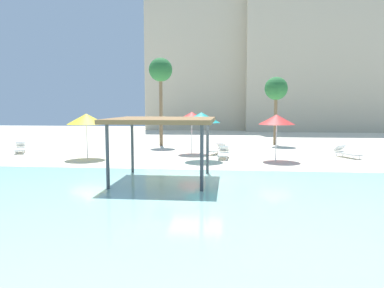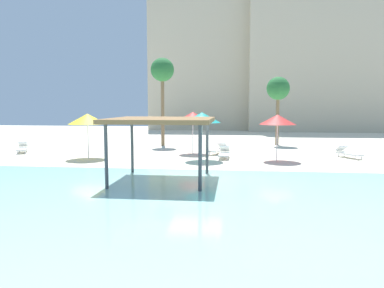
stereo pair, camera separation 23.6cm
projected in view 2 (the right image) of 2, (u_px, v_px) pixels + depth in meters
ground_plane at (196, 176)px, 17.12m from camera, size 80.00×80.00×0.00m
lagoon_water at (179, 206)px, 11.93m from camera, size 44.00×13.50×0.04m
shade_pavilion at (162, 122)px, 15.72m from camera, size 4.38×4.38×2.76m
beach_umbrella_red_0 at (193, 116)px, 24.93m from camera, size 2.11×2.11×2.86m
beach_umbrella_yellow_1 at (87, 119)px, 22.63m from camera, size 2.38×2.38×2.80m
beach_umbrella_red_2 at (278, 120)px, 21.69m from camera, size 2.16×2.16×2.76m
beach_umbrella_teal_3 at (202, 118)px, 21.85m from camera, size 2.25×2.25×2.89m
lounge_chair_0 at (348, 153)px, 23.11m from camera, size 1.38×1.96×0.74m
lounge_chair_1 at (219, 149)px, 24.93m from camera, size 1.32×1.98×0.74m
lounge_chair_2 at (22, 148)px, 25.69m from camera, size 1.38×1.97×0.74m
lounge_chair_3 at (224, 153)px, 22.87m from camera, size 0.68×1.92×0.74m
palm_tree_0 at (278, 90)px, 30.13m from camera, size 1.90×1.90×5.65m
palm_tree_1 at (162, 72)px, 29.50m from camera, size 1.90×1.90×7.12m
hotel_block_0 at (222, 65)px, 52.68m from camera, size 19.36×10.53×18.28m
hotel_block_1 at (326, 62)px, 49.35m from camera, size 20.96×11.59×18.19m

